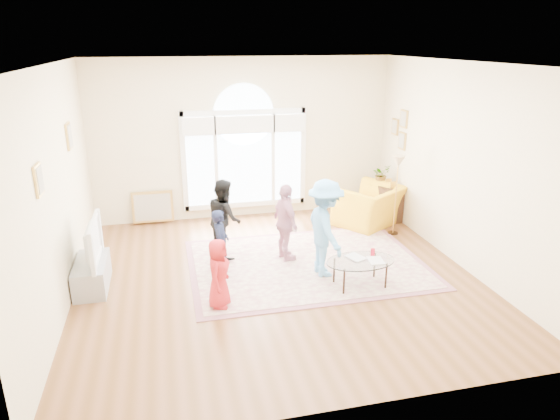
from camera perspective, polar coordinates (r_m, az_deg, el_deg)
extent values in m
plane|color=brown|center=(7.83, -0.29, -7.67)|extent=(6.00, 6.00, 0.00)
plane|color=beige|center=(10.13, -4.13, 8.05)|extent=(6.00, 0.00, 6.00)
plane|color=beige|center=(4.55, 8.21, -6.08)|extent=(6.00, 0.00, 6.00)
plane|color=beige|center=(7.23, -24.18, 1.95)|extent=(0.00, 6.00, 6.00)
plane|color=beige|center=(8.42, 20.08, 4.70)|extent=(0.00, 6.00, 6.00)
plane|color=white|center=(7.00, -0.33, 16.43)|extent=(6.00, 6.00, 0.00)
cube|color=white|center=(10.43, -3.93, 0.71)|extent=(2.50, 0.08, 0.10)
cube|color=white|center=(10.00, -4.17, 11.11)|extent=(2.50, 0.08, 0.10)
cube|color=white|center=(10.06, -10.95, 5.35)|extent=(0.10, 0.08, 2.00)
cube|color=white|center=(10.43, 2.62, 6.15)|extent=(0.10, 0.08, 2.00)
cube|color=#C6E2FF|center=(10.07, -9.10, 5.47)|extent=(0.55, 0.02, 1.80)
cube|color=#C6E2FF|center=(10.35, 0.88, 6.07)|extent=(0.55, 0.02, 1.80)
cube|color=#C6E2FF|center=(10.17, -4.04, 5.80)|extent=(1.10, 0.02, 1.80)
cylinder|color=#C6E2FF|center=(10.01, -4.17, 10.82)|extent=(1.20, 0.02, 1.20)
cube|color=white|center=(10.09, -7.33, 5.58)|extent=(0.07, 0.04, 1.80)
cube|color=white|center=(10.27, -0.80, 5.97)|extent=(0.07, 0.04, 1.80)
cube|color=white|center=(9.85, -9.28, 9.44)|extent=(0.65, 0.12, 0.35)
cube|color=white|center=(9.95, -4.07, 9.73)|extent=(1.20, 0.12, 0.35)
cube|color=white|center=(10.13, 1.01, 9.94)|extent=(0.65, 0.12, 0.35)
cube|color=tan|center=(8.37, -22.99, 7.78)|extent=(0.03, 0.34, 0.40)
cube|color=#ADA38E|center=(8.36, -22.86, 7.79)|extent=(0.01, 0.28, 0.34)
cube|color=tan|center=(6.27, -25.88, 3.11)|extent=(0.03, 0.30, 0.36)
cube|color=#ADA38E|center=(6.27, -25.72, 3.13)|extent=(0.01, 0.24, 0.30)
cube|color=tan|center=(10.07, 13.98, 10.09)|extent=(0.03, 0.28, 0.34)
cube|color=#ADA38E|center=(10.06, 13.89, 10.09)|extent=(0.01, 0.22, 0.28)
cube|color=tan|center=(10.14, 13.79, 7.69)|extent=(0.03, 0.28, 0.34)
cube|color=#ADA38E|center=(10.13, 13.69, 7.69)|extent=(0.01, 0.22, 0.28)
cube|color=tan|center=(10.41, 13.02, 9.26)|extent=(0.03, 0.26, 0.32)
cube|color=#ADA38E|center=(10.41, 12.93, 9.26)|extent=(0.01, 0.20, 0.26)
cube|color=beige|center=(8.26, 3.07, -6.12)|extent=(3.60, 2.60, 0.02)
cube|color=#8B5560|center=(8.26, 3.07, -6.15)|extent=(3.80, 2.80, 0.01)
cube|color=gray|center=(7.94, -20.69, -6.91)|extent=(0.45, 1.00, 0.42)
imported|color=black|center=(7.74, -21.14, -3.40)|extent=(0.14, 1.09, 0.63)
cube|color=#5C87DA|center=(7.72, -20.48, -3.35)|extent=(0.02, 0.90, 0.51)
ellipsoid|color=silver|center=(7.48, 9.19, -5.78)|extent=(1.08, 0.72, 0.02)
cylinder|color=black|center=(7.86, 10.75, -6.30)|extent=(0.03, 0.03, 0.40)
cylinder|color=black|center=(7.60, 6.20, -6.96)|extent=(0.03, 0.03, 0.40)
cylinder|color=black|center=(7.55, 12.02, -7.47)|extent=(0.03, 0.03, 0.40)
cylinder|color=black|center=(7.29, 7.32, -8.21)|extent=(0.03, 0.03, 0.40)
imported|color=#B2A58C|center=(7.45, 8.04, -5.61)|extent=(0.31, 0.35, 0.03)
imported|color=#B2A58C|center=(7.45, 10.11, -5.77)|extent=(0.25, 0.32, 0.02)
cylinder|color=red|center=(7.63, 10.55, -4.79)|extent=(0.07, 0.07, 0.12)
imported|color=yellow|center=(9.99, 10.15, 0.47)|extent=(1.58, 1.54, 0.78)
cube|color=black|center=(10.33, 12.36, 0.70)|extent=(0.40, 0.50, 0.70)
cylinder|color=black|center=(9.75, 12.76, -2.56)|extent=(0.20, 0.20, 0.02)
cylinder|color=gold|center=(9.53, 13.05, 1.16)|extent=(0.02, 0.02, 1.35)
cone|color=#CCB284|center=(9.34, 13.38, 5.40)|extent=(0.28, 0.28, 0.22)
cylinder|color=white|center=(10.55, 11.30, 1.16)|extent=(0.20, 0.20, 0.70)
imported|color=#33722D|center=(10.40, 11.49, 4.02)|extent=(0.44, 0.41, 0.39)
cube|color=tan|center=(10.34, -14.18, -1.47)|extent=(0.80, 0.14, 0.62)
imported|color=red|center=(6.84, -7.02, -7.20)|extent=(0.46, 0.56, 0.98)
imported|color=#161C36|center=(7.67, -6.80, -3.81)|extent=(0.32, 0.43, 1.07)
imported|color=black|center=(8.34, -6.37, -0.95)|extent=(0.59, 0.71, 1.33)
imported|color=#CC8A9F|center=(8.15, 0.65, -1.45)|extent=(0.46, 0.80, 1.29)
imported|color=#63AEEC|center=(7.63, 5.21, -2.09)|extent=(0.64, 1.02, 1.52)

